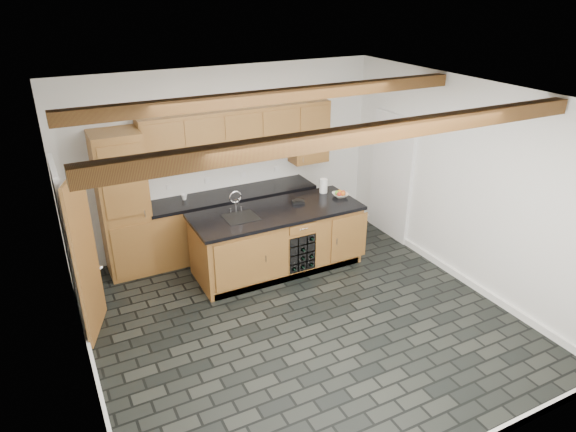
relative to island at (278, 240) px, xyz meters
name	(u,v)px	position (x,y,z in m)	size (l,w,h in m)	color
ground	(301,318)	(-0.31, -1.28, -0.46)	(5.00, 5.00, 0.00)	black
room_shell	(275,194)	(-0.39, -0.75, 1.06)	(5.01, 5.00, 5.00)	white
back_cabinetry	(210,193)	(-0.68, 0.95, 0.52)	(3.65, 0.62, 2.20)	olive
island	(278,240)	(0.00, 0.00, 0.00)	(2.48, 0.96, 0.93)	olive
faucet	(240,214)	(-0.56, 0.05, 0.50)	(0.45, 0.40, 0.34)	black
kitchen_scale	(298,202)	(0.39, 0.10, 0.49)	(0.20, 0.15, 0.06)	black
fruit_bowl	(340,195)	(1.07, 0.04, 0.49)	(0.23, 0.23, 0.06)	silver
fruit_cluster	(340,193)	(1.07, 0.04, 0.53)	(0.16, 0.17, 0.07)	#B63818
paper_towel	(323,186)	(0.93, 0.30, 0.58)	(0.12, 0.12, 0.22)	white
mug	(184,197)	(-1.07, 1.00, 0.51)	(0.09, 0.09, 0.09)	white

